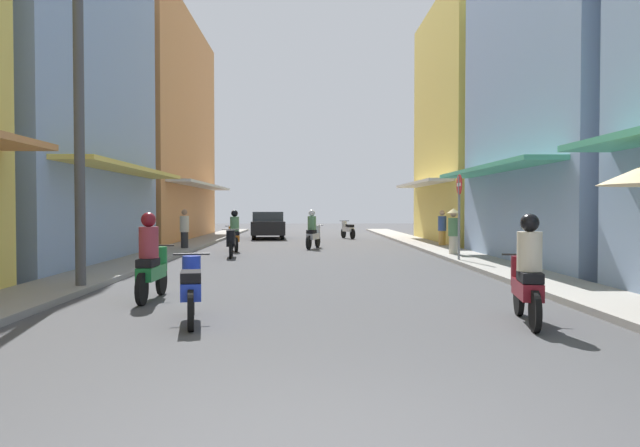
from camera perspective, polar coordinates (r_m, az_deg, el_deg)
name	(u,v)px	position (r m, az deg, el deg)	size (l,w,h in m)	color
ground_plane	(309,258)	(19.29, -1.10, -3.40)	(85.98, 85.98, 0.00)	#424244
sidewalk_left	(153,257)	(19.93, -15.90, -3.13)	(1.55, 47.08, 0.12)	gray
sidewalk_right	(462,256)	(19.96, 13.67, -3.11)	(1.55, 47.08, 0.12)	#9E9991
building_left_mid	(10,52)	(20.26, -27.91, 14.54)	(7.05, 9.95, 12.57)	#8CA5CC
building_left_far	(135,129)	(31.77, -17.56, 8.72)	(7.05, 13.66, 11.36)	#D88C4C
building_right_far	(496,124)	(29.19, 16.71, 9.20)	(7.05, 9.43, 11.19)	#EFD159
motorbike_green	(152,261)	(10.96, -16.05, -3.53)	(0.55, 1.81, 1.58)	black
motorbike_maroon	(527,275)	(8.90, 19.47, -4.71)	(0.60, 1.79, 1.58)	black
motorbike_orange	(234,233)	(22.65, -8.36, -0.90)	(0.67, 1.77, 1.58)	black
motorbike_black	(231,242)	(19.86, -8.65, -1.82)	(0.55, 1.81, 0.96)	black
motorbike_white	(348,229)	(31.67, 2.70, -0.56)	(0.76, 1.74, 0.96)	black
motorbike_blue	(191,287)	(8.77, -12.41, -6.07)	(0.60, 1.79, 0.96)	black
motorbike_silver	(313,231)	(23.80, -0.68, -0.77)	(0.73, 1.75, 1.58)	black
parked_car	(268,225)	(31.84, -5.08, -0.13)	(2.04, 4.21, 1.45)	black
pedestrian_far	(442,229)	(24.67, 11.79, -0.54)	(0.34, 0.34, 1.57)	#BF8C3F
pedestrian_midway	(453,230)	(20.06, 12.84, -0.60)	(0.44, 0.44, 1.64)	beige
pedestrian_crossing	(184,230)	(23.04, -13.03, -0.65)	(0.34, 0.34, 1.60)	#262628
utility_pole	(79,100)	(12.72, -22.39, 11.05)	(0.20, 1.20, 7.42)	#4C4C4F
street_sign_no_entry	(459,206)	(17.88, 13.37, 1.68)	(0.07, 0.60, 2.65)	gray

